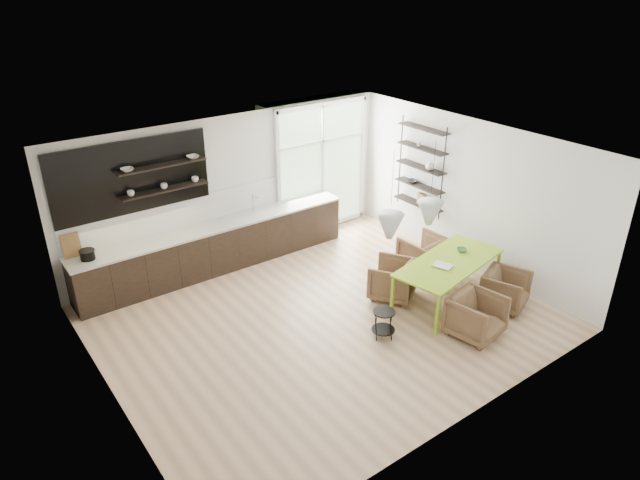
{
  "coord_description": "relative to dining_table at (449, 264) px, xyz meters",
  "views": [
    {
      "loc": [
        -4.86,
        -6.52,
        5.43
      ],
      "look_at": [
        0.37,
        0.6,
        1.14
      ],
      "focal_mm": 32.0,
      "sensor_mm": 36.0,
      "label": 1
    }
  ],
  "objects": [
    {
      "name": "room",
      "position": [
        -1.52,
        1.93,
        0.73
      ],
      "size": [
        7.02,
        6.01,
        2.91
      ],
      "color": "#DDB590",
      "rests_on": "ground"
    },
    {
      "name": "kitchen_run",
      "position": [
        -2.8,
        3.52,
        -0.14
      ],
      "size": [
        5.54,
        0.69,
        2.75
      ],
      "color": "black",
      "rests_on": "ground"
    },
    {
      "name": "right_shelving",
      "position": [
        1.26,
        2.0,
        0.92
      ],
      "size": [
        0.26,
        1.22,
        1.9
      ],
      "color": "black",
      "rests_on": "ground"
    },
    {
      "name": "dining_table",
      "position": [
        0.0,
        0.0,
        0.0
      ],
      "size": [
        2.32,
        1.39,
        0.79
      ],
      "rotation": [
        0.0,
        0.0,
        0.2
      ],
      "color": "#8EBC1F",
      "rests_on": "ground"
    },
    {
      "name": "armchair_back_left",
      "position": [
        -0.67,
        0.68,
        -0.39
      ],
      "size": [
        1.04,
        1.05,
        0.7
      ],
      "primitive_type": "imported",
      "rotation": [
        0.0,
        0.0,
        3.7
      ],
      "color": "brown",
      "rests_on": "ground"
    },
    {
      "name": "armchair_back_right",
      "position": [
        0.46,
        1.02,
        -0.37
      ],
      "size": [
        0.81,
        0.83,
        0.73
      ],
      "primitive_type": "imported",
      "rotation": [
        0.0,
        0.0,
        3.17
      ],
      "color": "brown",
      "rests_on": "ground"
    },
    {
      "name": "armchair_front_left",
      "position": [
        -0.41,
        -1.0,
        -0.38
      ],
      "size": [
        0.88,
        0.9,
        0.71
      ],
      "primitive_type": "imported",
      "rotation": [
        0.0,
        0.0,
        0.17
      ],
      "color": "brown",
      "rests_on": "ground"
    },
    {
      "name": "armchair_front_right",
      "position": [
        0.68,
        -0.73,
        -0.4
      ],
      "size": [
        0.92,
        0.93,
        0.66
      ],
      "primitive_type": "imported",
      "rotation": [
        0.0,
        0.0,
        0.36
      ],
      "color": "brown",
      "rests_on": "ground"
    },
    {
      "name": "wire_stool",
      "position": [
        -1.63,
        -0.15,
        -0.43
      ],
      "size": [
        0.38,
        0.38,
        0.48
      ],
      "rotation": [
        0.0,
        0.0,
        0.03
      ],
      "color": "black",
      "rests_on": "ground"
    },
    {
      "name": "table_book",
      "position": [
        -0.34,
        -0.09,
        0.07
      ],
      "size": [
        0.32,
        0.37,
        0.03
      ],
      "primitive_type": "imported",
      "rotation": [
        0.0,
        0.0,
        0.34
      ],
      "color": "white",
      "rests_on": "dining_table"
    },
    {
      "name": "table_bowl",
      "position": [
        0.47,
        0.14,
        0.08
      ],
      "size": [
        0.25,
        0.25,
        0.06
      ],
      "primitive_type": "imported",
      "rotation": [
        0.0,
        0.0,
        0.45
      ],
      "color": "#4E8850",
      "rests_on": "dining_table"
    }
  ]
}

